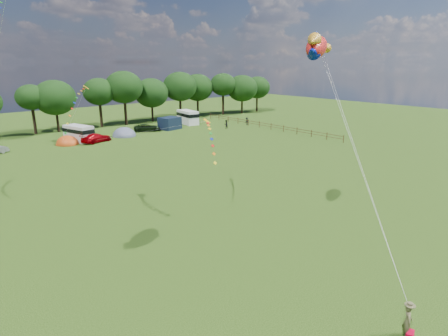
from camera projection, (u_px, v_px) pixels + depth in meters
ground_plane at (304, 254)px, 23.86m from camera, size 180.00×180.00×0.00m
tree_line at (77, 94)px, 66.02m from camera, size 102.98×10.98×10.27m
fence at (265, 125)px, 68.88m from camera, size 0.12×33.12×1.20m
car_c at (96, 138)px, 57.08m from camera, size 5.02×3.23×1.40m
car_d at (147, 128)px, 66.26m from camera, size 5.15×3.84×1.28m
campervan_c at (79, 133)px, 57.43m from camera, size 3.43×5.47×2.49m
campervan_d at (188, 117)px, 74.00m from camera, size 2.96×5.63×2.64m
tent_orange at (68, 144)px, 55.89m from camera, size 3.32×3.63×2.59m
tent_greyblue at (124, 136)px, 62.15m from camera, size 3.86×4.22×2.87m
awning_navy at (170, 123)px, 68.21m from camera, size 4.03×3.54×2.17m
kite_flyer at (408, 321)px, 16.54m from camera, size 0.69×0.63×1.58m
kite_bag at (410, 335)px, 16.58m from camera, size 0.56×0.46×0.34m
fish_kite at (316, 47)px, 23.55m from camera, size 3.82×2.70×2.04m
streamer_kite_a at (1, 9)px, 32.70m from camera, size 3.33×5.57×5.76m
streamer_kite_b at (78, 101)px, 34.78m from camera, size 4.16×4.66×3.78m
streamer_kite_c at (210, 134)px, 31.49m from camera, size 3.24×5.02×2.83m
walker_a at (226, 124)px, 68.98m from camera, size 0.78×0.51×1.57m
walker_b at (247, 121)px, 72.84m from camera, size 1.03×0.63×1.48m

